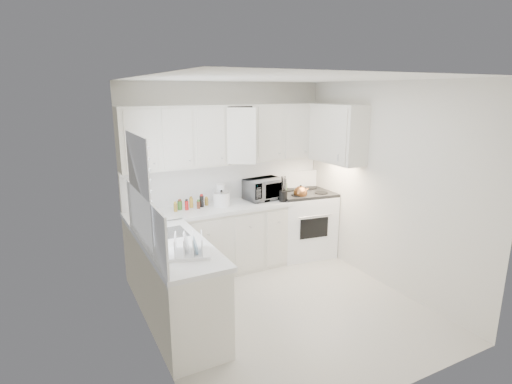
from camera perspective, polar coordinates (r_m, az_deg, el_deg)
floor at (r=4.95m, az=3.91°, el=-15.99°), size 3.20×3.20×0.00m
ceiling at (r=4.29m, az=4.51°, el=15.68°), size 3.20×3.20×0.00m
wall_back at (r=5.83m, az=-4.11°, el=2.39°), size 3.00×0.00×3.00m
wall_front at (r=3.27m, az=19.22°, el=-7.88°), size 3.00×0.00×3.00m
wall_left at (r=3.90m, az=-14.98°, el=-4.00°), size 0.00×3.20×3.20m
wall_right at (r=5.37m, az=17.95°, el=0.71°), size 0.00×3.20×3.20m
window_blinds at (r=4.17m, az=-16.01°, el=0.67°), size 0.06×0.96×1.06m
lower_cabinets_back at (r=5.66m, az=-6.38°, el=-7.01°), size 2.22×0.60×0.90m
lower_cabinets_left at (r=4.47m, az=-11.03°, el=-13.18°), size 0.60×1.60×0.90m
countertop_back at (r=5.50m, az=-6.47°, el=-2.42°), size 2.24×0.64×0.05m
countertop_left at (r=4.28m, az=-11.20°, el=-7.49°), size 0.64×1.62×0.05m
backsplash_back at (r=5.83m, az=-4.05°, el=1.65°), size 2.98×0.02×0.55m
backsplash_left at (r=4.11m, az=-15.41°, el=-4.19°), size 0.02×1.60×0.55m
upper_cabinets_back at (r=5.64m, az=-3.47°, el=4.08°), size 3.00×0.33×0.80m
upper_cabinets_right at (r=5.81m, az=11.22°, el=4.13°), size 0.33×0.90×0.80m
sink at (r=4.55m, az=-12.55°, el=-4.30°), size 0.42×0.38×0.30m
stove at (r=6.23m, az=6.76°, el=-3.17°), size 0.92×0.79×1.28m
tea_kettle at (r=5.90m, az=6.30°, el=0.03°), size 0.27×0.24×0.23m
frying_pan at (r=6.37m, az=7.38°, el=0.24°), size 0.28×0.46×0.04m
microwave at (r=5.82m, az=1.13°, el=0.73°), size 0.57×0.37×0.37m
rice_cooker at (r=5.52m, az=-4.88°, el=-0.84°), size 0.27×0.27×0.22m
paper_towel at (r=5.66m, az=-4.99°, el=-0.22°), size 0.12×0.12×0.27m
utensil_crock at (r=5.71m, az=3.87°, el=0.50°), size 0.14×0.14×0.38m
dish_rack at (r=3.93m, az=-9.65°, el=-7.22°), size 0.50×0.43×0.23m
spice_left_0 at (r=5.45m, az=-11.51°, el=-1.77°), size 0.06×0.06×0.13m
spice_left_1 at (r=5.39m, az=-10.47°, el=-1.91°), size 0.06×0.06×0.13m
spice_left_2 at (r=5.49m, az=-10.01°, el=-1.58°), size 0.06×0.06×0.13m
spice_left_3 at (r=5.43m, az=-8.96°, el=-1.71°), size 0.06×0.06×0.13m
spice_left_4 at (r=5.54m, az=-8.53°, el=-1.39°), size 0.06×0.06×0.13m
spice_left_5 at (r=5.48m, az=-7.48°, el=-1.52°), size 0.06×0.06×0.13m
spice_left_6 at (r=5.58m, az=-7.08°, el=-1.21°), size 0.06×0.06×0.13m
sauce_right_0 at (r=6.01m, az=1.55°, el=0.29°), size 0.06×0.06×0.19m
sauce_right_1 at (r=5.99m, az=2.29°, el=0.23°), size 0.06×0.06×0.19m
sauce_right_2 at (r=6.06m, az=2.45°, el=0.41°), size 0.06×0.06×0.19m
sauce_right_3 at (r=6.04m, az=3.19°, el=0.34°), size 0.06×0.06×0.19m
sauce_right_4 at (r=6.12m, az=3.35°, el=0.52°), size 0.06×0.06×0.19m
sauce_right_5 at (r=6.10m, az=4.08°, el=0.46°), size 0.06×0.06×0.19m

